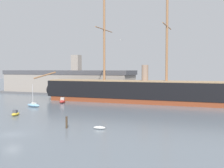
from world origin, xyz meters
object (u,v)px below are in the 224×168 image
motorboat_foreground_left (15,114)px  dockside_warehouse_left (67,82)px  tall_ship (134,91)px  dinghy_far_left (53,96)px  sailboat_mid_left (33,105)px  dinghy_foreground_right (99,128)px  seagull_in_flight (121,40)px  mooring_piling_nearest (67,122)px  motorboat_alongside_bow (62,101)px

motorboat_foreground_left → dockside_warehouse_left: size_ratio=0.05×
tall_ship → dinghy_far_left: (-34.45, 7.18, -3.24)m
sailboat_mid_left → dinghy_far_left: sailboat_mid_left is taller
dockside_warehouse_left → dinghy_foreground_right: bearing=-53.8°
dinghy_foreground_right → seagull_in_flight: size_ratio=1.80×
sailboat_mid_left → dockside_warehouse_left: dockside_warehouse_left is taller
tall_ship → mooring_piling_nearest: bearing=-88.5°
tall_ship → sailboat_mid_left: bearing=-137.2°
seagull_in_flight → sailboat_mid_left: bearing=174.9°
dinghy_far_left → dinghy_foreground_right: bearing=-48.2°
tall_ship → motorboat_alongside_bow: (-19.51, -9.62, -2.91)m
motorboat_foreground_left → mooring_piling_nearest: mooring_piling_nearest is taller
tall_ship → mooring_piling_nearest: size_ratio=33.14×
motorboat_foreground_left → motorboat_alongside_bow: bearing=97.6°
dinghy_foreground_right → dinghy_far_left: bearing=131.8°
mooring_piling_nearest → seagull_in_flight: seagull_in_flight is taller
tall_ship → dinghy_foreground_right: size_ratio=30.78×
dinghy_far_left → seagull_in_flight: seagull_in_flight is taller
tall_ship → motorboat_alongside_bow: tall_ship is taller
motorboat_foreground_left → sailboat_mid_left: sailboat_mid_left is taller
motorboat_foreground_left → tall_ship: bearing=63.8°
dinghy_foreground_right → mooring_piling_nearest: size_ratio=1.08×
motorboat_foreground_left → sailboat_mid_left: size_ratio=0.52×
motorboat_foreground_left → sailboat_mid_left: bearing=112.8°
tall_ship → motorboat_foreground_left: tall_ship is taller
sailboat_mid_left → mooring_piling_nearest: 30.46m
motorboat_alongside_bow → motorboat_foreground_left: bearing=-82.4°
tall_ship → motorboat_foreground_left: size_ratio=21.29×
motorboat_foreground_left → dinghy_foreground_right: size_ratio=1.45×
dockside_warehouse_left → mooring_piling_nearest: bearing=-58.3°
dinghy_far_left → dockside_warehouse_left: bearing=91.2°
sailboat_mid_left → dinghy_far_left: (-12.60, 27.37, -0.26)m
tall_ship → mooring_piling_nearest: tall_ship is taller
sailboat_mid_left → dinghy_far_left: bearing=114.7°
dinghy_foreground_right → sailboat_mid_left: 33.87m
motorboat_alongside_bow → seagull_in_flight: 31.48m
tall_ship → seagull_in_flight: 26.45m
dinghy_foreground_right → dinghy_far_left: dinghy_far_left is taller
tall_ship → dockside_warehouse_left: size_ratio=1.12×
mooring_piling_nearest → dockside_warehouse_left: (-35.73, 57.93, 3.82)m
dinghy_foreground_right → sailboat_mid_left: size_ratio=0.36×
dinghy_foreground_right → motorboat_alongside_bow: 39.02m
dinghy_foreground_right → dockside_warehouse_left: bearing=126.2°
tall_ship → sailboat_mid_left: 29.90m
sailboat_mid_left → seagull_in_flight: seagull_in_flight is taller
mooring_piling_nearest → tall_ship: bearing=91.5°
mooring_piling_nearest → dockside_warehouse_left: dockside_warehouse_left is taller
dinghy_foreground_right → dockside_warehouse_left: dockside_warehouse_left is taller
motorboat_alongside_bow → dockside_warehouse_left: size_ratio=0.07×
sailboat_mid_left → seagull_in_flight: (26.10, -2.32, 16.19)m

